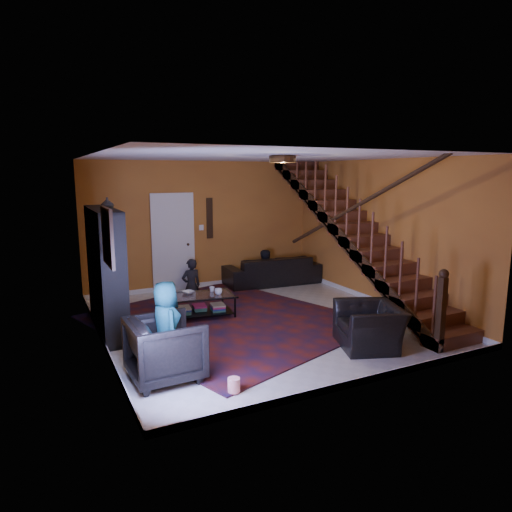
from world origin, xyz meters
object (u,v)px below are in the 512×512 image
Objects in this scene: sofa at (272,270)px; coffee_table at (201,305)px; armchair_right at (369,326)px; bookshelf at (107,273)px; armchair_left at (165,349)px.

sofa reaches higher than coffee_table.
armchair_right is 0.81× the size of coffee_table.
armchair_left is at bearing -80.52° from bookshelf.
sofa is 2.27× the size of armchair_right.
sofa is 1.84× the size of coffee_table.
armchair_right is at bearing -97.43° from armchair_left.
sofa is 5.22m from armchair_left.
armchair_right is at bearing -53.65° from coffee_table.
bookshelf reaches higher than armchair_right.
armchair_right is 2.98m from coffee_table.
sofa is 2.88m from coffee_table.
armchair_left is 3.00m from armchair_right.
bookshelf is at bearing 26.89° from sofa.
bookshelf is 0.91× the size of sofa.
armchair_left is at bearing 50.50° from sofa.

